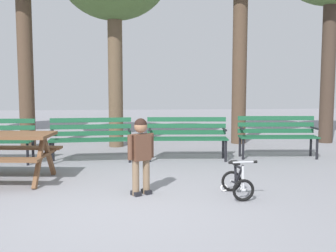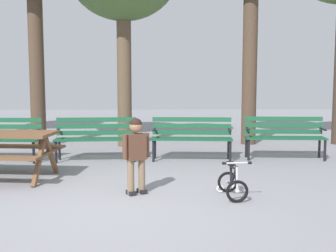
# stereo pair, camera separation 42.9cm
# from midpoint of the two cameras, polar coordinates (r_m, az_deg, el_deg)

# --- Properties ---
(ground) EXTENTS (36.00, 36.00, 0.00)m
(ground) POSITION_cam_midpoint_polar(r_m,az_deg,el_deg) (5.42, -9.05, -11.07)
(ground) COLOR gray
(park_bench_left) EXTENTS (1.62, 0.54, 0.85)m
(park_bench_left) POSITION_cam_midpoint_polar(r_m,az_deg,el_deg) (8.54, -11.75, -1.28)
(park_bench_left) COLOR #195133
(park_bench_left) RESTS_ON ground
(park_bench_right) EXTENTS (1.63, 0.57, 0.85)m
(park_bench_right) POSITION_cam_midpoint_polar(r_m,az_deg,el_deg) (8.52, 1.12, -1.16)
(park_bench_right) COLOR #195133
(park_bench_right) RESTS_ON ground
(park_bench_far_right) EXTENTS (1.63, 0.57, 0.85)m
(park_bench_far_right) POSITION_cam_midpoint_polar(r_m,az_deg,el_deg) (9.01, 13.15, -0.92)
(park_bench_far_right) COLOR #195133
(park_bench_far_right) RESTS_ON ground
(child_standing) EXTENTS (0.37, 0.27, 1.08)m
(child_standing) POSITION_cam_midpoint_polar(r_m,az_deg,el_deg) (5.92, -5.75, -3.24)
(child_standing) COLOR #7F664C
(child_standing) RESTS_ON ground
(kids_bicycle) EXTENTS (0.40, 0.58, 0.54)m
(kids_bicycle) POSITION_cam_midpoint_polar(r_m,az_deg,el_deg) (5.95, 7.23, -7.47)
(kids_bicycle) COLOR black
(kids_bicycle) RESTS_ON ground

